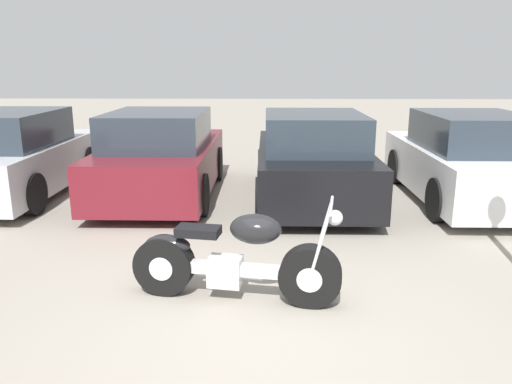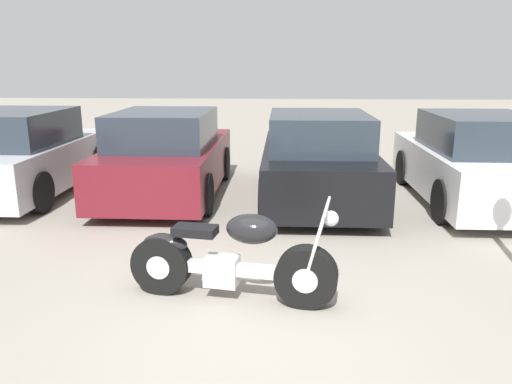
# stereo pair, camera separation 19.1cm
# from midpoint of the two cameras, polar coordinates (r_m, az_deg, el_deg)

# --- Properties ---
(ground_plane) EXTENTS (60.00, 60.00, 0.00)m
(ground_plane) POSITION_cam_midpoint_polar(r_m,az_deg,el_deg) (4.81, 1.09, -14.89)
(ground_plane) COLOR gray
(motorcycle) EXTENTS (2.15, 0.78, 1.07)m
(motorcycle) POSITION_cam_midpoint_polar(r_m,az_deg,el_deg) (5.11, -1.89, -7.76)
(motorcycle) COLOR black
(motorcycle) RESTS_ON ground_plane
(parked_car_silver) EXTENTS (1.92, 4.09, 1.55)m
(parked_car_silver) POSITION_cam_midpoint_polar(r_m,az_deg,el_deg) (10.09, -24.63, 3.83)
(parked_car_silver) COLOR #BCBCC1
(parked_car_silver) RESTS_ON ground_plane
(parked_car_maroon) EXTENTS (1.92, 4.09, 1.55)m
(parked_car_maroon) POSITION_cam_midpoint_polar(r_m,az_deg,el_deg) (9.17, -9.51, 4.01)
(parked_car_maroon) COLOR maroon
(parked_car_maroon) RESTS_ON ground_plane
(parked_car_black) EXTENTS (1.92, 4.09, 1.55)m
(parked_car_black) POSITION_cam_midpoint_polar(r_m,az_deg,el_deg) (8.75, 7.64, 3.58)
(parked_car_black) COLOR black
(parked_car_black) RESTS_ON ground_plane
(parked_car_white) EXTENTS (1.92, 4.09, 1.55)m
(parked_car_white) POSITION_cam_midpoint_polar(r_m,az_deg,el_deg) (9.37, 24.28, 3.14)
(parked_car_white) COLOR white
(parked_car_white) RESTS_ON ground_plane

